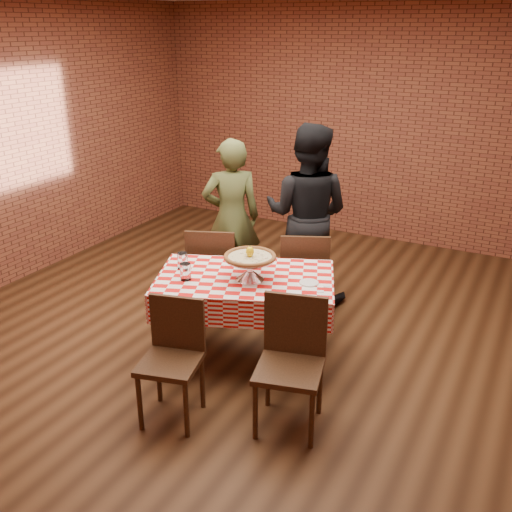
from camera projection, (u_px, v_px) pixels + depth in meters
name	position (u px, v px, depth m)	size (l,w,h in m)	color
ground	(245.00, 330.00, 5.30)	(6.00, 6.00, 0.00)	black
back_wall	(360.00, 124.00, 7.22)	(5.50, 5.50, 0.00)	brown
table	(245.00, 320.00, 4.70)	(1.37, 0.82, 0.75)	#412614
tablecloth	(245.00, 290.00, 4.60)	(1.40, 0.86, 0.24)	red
pizza_stand	(250.00, 268.00, 4.48)	(0.40, 0.40, 0.18)	silver
pizza	(250.00, 257.00, 4.45)	(0.41, 0.41, 0.03)	beige
lemon	(250.00, 252.00, 4.43)	(0.06, 0.06, 0.08)	yellow
water_glass_left	(185.00, 272.00, 4.48)	(0.08, 0.08, 0.13)	white
water_glass_right	(183.00, 261.00, 4.69)	(0.08, 0.08, 0.13)	white
side_plate	(309.00, 283.00, 4.44)	(0.15, 0.15, 0.01)	white
sweetener_packet_a	(320.00, 291.00, 4.30)	(0.05, 0.04, 0.01)	white
sweetener_packet_b	(326.00, 286.00, 4.39)	(0.05, 0.04, 0.01)	white
condiment_caddy	(250.00, 256.00, 4.77)	(0.10, 0.08, 0.14)	silver
chair_near_left	(170.00, 365.00, 3.96)	(0.40, 0.40, 0.87)	#412614
chair_near_right	(289.00, 369.00, 3.88)	(0.44, 0.44, 0.92)	#412614
chair_far_left	(215.00, 271.00, 5.40)	(0.44, 0.44, 0.92)	#412614
chair_far_right	(304.00, 276.00, 5.32)	(0.43, 0.43, 0.91)	#412614
diner_olive	(232.00, 218.00, 5.80)	(0.58, 0.38, 1.60)	#4C532A
diner_black	(307.00, 214.00, 5.63)	(0.86, 0.67, 1.77)	black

